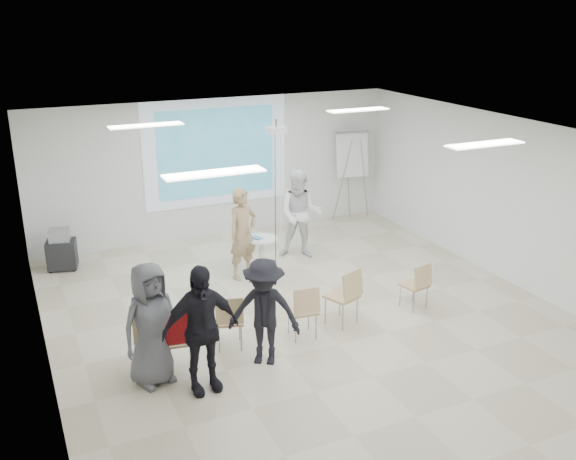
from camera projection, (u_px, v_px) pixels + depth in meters
name	position (u px, v px, depth m)	size (l,w,h in m)	color
floor	(308.00, 319.00, 10.52)	(8.00, 9.00, 0.10)	beige
ceiling	(310.00, 132.00, 9.50)	(8.00, 9.00, 0.10)	white
wall_back	(216.00, 168.00, 13.92)	(8.00, 0.10, 3.00)	silver
wall_left	(33.00, 272.00, 8.42)	(0.10, 9.00, 3.00)	silver
wall_right	(509.00, 200.00, 11.61)	(0.10, 9.00, 3.00)	silver
projection_halo	(216.00, 152.00, 13.75)	(3.20, 0.01, 2.30)	silver
projection_image	(217.00, 152.00, 13.73)	(2.60, 0.01, 1.90)	teal
pedestal_table	(262.00, 253.00, 12.11)	(0.76, 0.76, 0.72)	white
player_left	(243.00, 228.00, 11.73)	(0.71, 0.48, 1.95)	tan
player_right	(300.00, 210.00, 12.73)	(0.96, 0.77, 1.99)	white
controller_left	(247.00, 207.00, 11.92)	(0.04, 0.13, 0.04)	white
controller_right	(287.00, 191.00, 12.76)	(0.04, 0.11, 0.04)	silver
chair_far_left	(150.00, 335.00, 8.72)	(0.53, 0.56, 0.96)	tan
chair_left_mid	(180.00, 338.00, 8.84)	(0.43, 0.46, 0.81)	tan
chair_left_inner	(229.00, 318.00, 9.35)	(0.50, 0.53, 0.86)	tan
chair_center	(304.00, 308.00, 9.65)	(0.45, 0.48, 0.87)	tan
chair_right_inner	(346.00, 293.00, 10.05)	(0.59, 0.61, 0.95)	tan
chair_right_far	(418.00, 282.00, 10.61)	(0.45, 0.47, 0.82)	tan
red_jacket	(183.00, 327.00, 8.64)	(0.47, 0.11, 0.45)	maroon
laptop	(229.00, 318.00, 9.45)	(0.32, 0.23, 0.02)	black
audience_left	(200.00, 320.00, 8.19)	(1.18, 0.71, 2.02)	black
audience_mid	(264.00, 305.00, 8.88)	(1.15, 0.63, 1.78)	black
audience_outer	(150.00, 317.00, 8.38)	(0.94, 0.62, 1.92)	#5C5C61
flipchart_easel	(352.00, 155.00, 14.87)	(0.91, 0.70, 2.12)	gray
av_cart	(61.00, 251.00, 12.30)	(0.62, 0.54, 0.81)	black
ceiling_projector	(276.00, 138.00, 10.94)	(0.30, 0.25, 3.00)	white
fluor_panel_nw	(146.00, 125.00, 10.46)	(1.20, 0.30, 0.02)	white
fluor_panel_ne	(358.00, 110.00, 12.03)	(1.20, 0.30, 0.02)	white
fluor_panel_sw	(214.00, 173.00, 7.45)	(1.20, 0.30, 0.02)	white
fluor_panel_se	(485.00, 144.00, 9.03)	(1.20, 0.30, 0.02)	white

